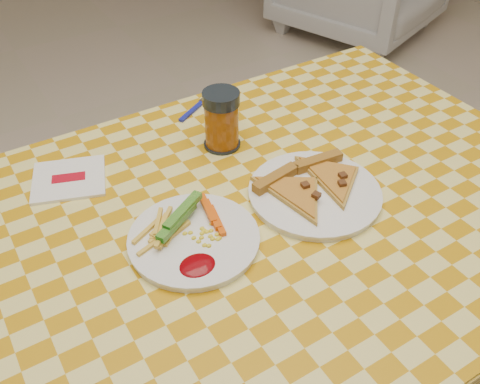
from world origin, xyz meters
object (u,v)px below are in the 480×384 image
Objects in this scene: table at (257,239)px; plate_right at (315,194)px; drink_glass at (222,120)px; plate_left at (194,240)px.

table is 5.12× the size of plate_right.
table is at bearing -103.04° from drink_glass.
plate_right is 1.94× the size of drink_glass.
plate_left is 0.26m from plate_right.
plate_right is at bearing -2.49° from plate_left.
plate_left reaches higher than table.
drink_glass reaches higher than plate_right.
drink_glass is at bearing 50.40° from plate_left.
table is 0.14m from plate_right.
plate_left is 0.30m from drink_glass.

